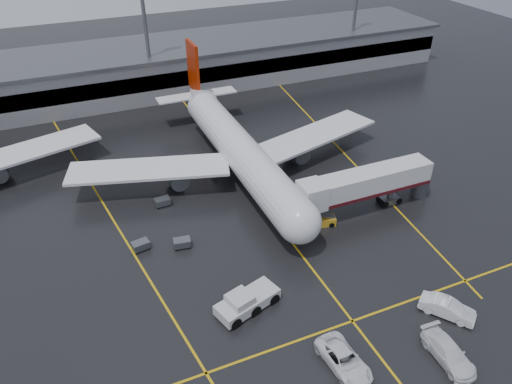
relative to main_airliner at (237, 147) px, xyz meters
name	(u,v)px	position (x,y,z in m)	size (l,w,h in m)	color
ground	(264,206)	(0.00, -9.70, -4.21)	(220.00, 220.00, 0.00)	black
apron_line_centre	(264,206)	(0.00, -9.70, -4.20)	(0.25, 90.00, 0.02)	gold
apron_line_stop	(352,321)	(0.00, -31.70, -4.20)	(60.00, 0.25, 0.02)	gold
apron_line_left	(101,200)	(-20.00, 0.30, -4.20)	(0.25, 70.00, 0.02)	gold
apron_line_right	(340,148)	(18.00, 0.30, -4.20)	(0.25, 70.00, 0.02)	gold
terminal	(169,66)	(0.00, 38.23, 0.11)	(122.00, 19.00, 8.60)	gray
light_mast_mid	(145,25)	(-5.00, 32.30, 10.27)	(3.00, 1.20, 25.45)	#595B60
light_mast_right	(356,2)	(40.00, 32.30, 10.27)	(3.00, 1.20, 25.45)	#595B60
main_airliner	(237,147)	(0.00, 0.00, 0.00)	(48.80, 45.60, 14.10)	silver
jet_bridge	(367,185)	(11.87, -15.70, -0.28)	(19.90, 3.40, 6.05)	silver
pushback_tractor	(246,302)	(-9.23, -25.91, -3.24)	(7.34, 4.66, 2.44)	silver
belt_loader	(321,221)	(5.09, -16.37, -3.66)	(3.81, 2.43, 2.24)	gold
service_van_a	(344,360)	(-3.70, -35.91, -3.35)	(2.86, 6.21, 1.72)	white
service_van_b	(448,353)	(5.57, -39.04, -3.33)	(2.48, 6.09, 1.77)	white
service_van_c	(447,308)	(9.25, -34.71, -3.30)	(1.92, 5.52, 1.82)	white
baggage_cart_a	(182,243)	(-12.50, -13.65, -3.58)	(2.17, 1.58, 1.12)	#595B60
baggage_cart_b	(141,245)	(-17.17, -12.14, -3.58)	(2.19, 1.62, 1.12)	#595B60
baggage_cart_c	(162,202)	(-12.50, -4.17, -3.58)	(2.07, 1.41, 1.12)	#595B60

